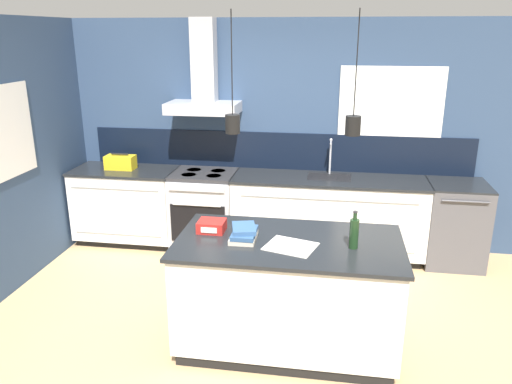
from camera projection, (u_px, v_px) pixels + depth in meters
ground_plane at (248, 331)px, 4.28m from camera, size 16.00×16.00×0.00m
wall_back at (273, 131)px, 5.76m from camera, size 5.60×2.19×2.60m
wall_left at (17, 154)px, 4.90m from camera, size 0.08×3.80×2.60m
counter_run_left at (128, 205)px, 6.00m from camera, size 1.21×0.64×0.91m
counter_run_sink at (327, 216)px, 5.64m from camera, size 2.14×0.64×1.32m
oven_range at (205, 210)px, 5.85m from camera, size 0.73×0.66×0.91m
dishwasher at (454, 224)px, 5.43m from camera, size 0.62×0.65×0.91m
kitchen_island at (288, 293)px, 3.99m from camera, size 1.75×0.95×0.91m
bottle_on_island at (354, 233)px, 3.69m from camera, size 0.07×0.07×0.29m
book_stack at (244, 233)px, 3.87m from camera, size 0.23×0.30×0.10m
red_supply_box at (212, 226)px, 4.02m from camera, size 0.22×0.19×0.09m
paper_pile at (291, 246)px, 3.74m from camera, size 0.43×0.39×0.01m
yellow_toolbox at (120, 162)px, 5.84m from camera, size 0.34×0.18×0.19m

